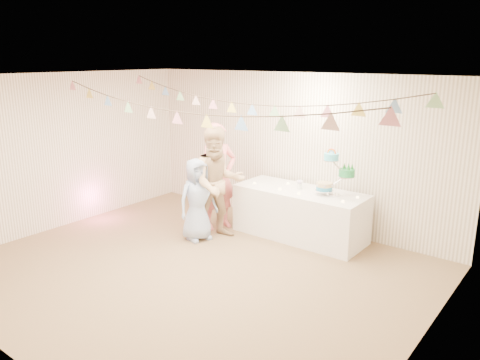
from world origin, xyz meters
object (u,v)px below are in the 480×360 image
Objects in this scene: person_child at (198,199)px; person_adult_a at (218,177)px; table at (300,213)px; cake_stand at (334,177)px; person_adult_b at (218,183)px.

person_adult_a is at bearing 25.41° from person_child.
cake_stand is (0.55, 0.05, 0.69)m from table.
person_adult_b is at bearing -141.11° from table.
person_child is (-0.20, -0.26, -0.24)m from person_adult_b.
person_adult_b reaches higher than person_child.
person_child is at bearing -138.52° from table.
table is 1.17× the size of person_adult_a.
person_adult_b is at bearing -20.86° from person_child.
person_adult_b is (-1.57, -0.88, -0.18)m from cake_stand.
table is at bearing -47.91° from person_adult_a.
table is 1.41m from person_adult_b.
cake_stand is 0.51× the size of person_child.
table is 1.16× the size of person_adult_b.
cake_stand is at bearing -40.13° from person_child.
person_adult_b reaches higher than table.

